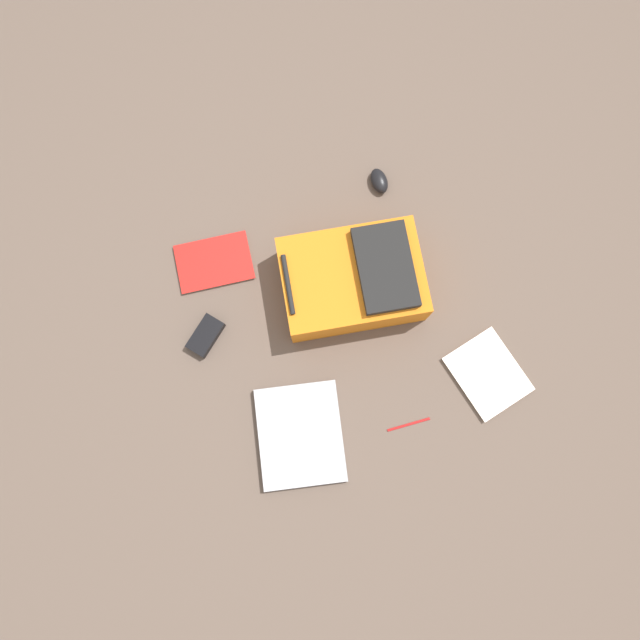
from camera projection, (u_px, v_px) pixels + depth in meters
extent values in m
plane|color=brown|center=(332.00, 328.00, 1.95)|extent=(3.33, 3.33, 0.00)
cube|color=orange|center=(352.00, 280.00, 1.90)|extent=(0.42, 0.52, 0.15)
cube|color=black|center=(385.00, 267.00, 1.82)|extent=(0.32, 0.23, 0.03)
cylinder|color=black|center=(288.00, 284.00, 1.81)|extent=(0.19, 0.06, 0.02)
cube|color=#929296|center=(300.00, 435.00, 1.87)|extent=(0.39, 0.35, 0.02)
cube|color=#B7B7BC|center=(300.00, 435.00, 1.86)|extent=(0.38, 0.35, 0.01)
cube|color=silver|center=(488.00, 374.00, 1.92)|extent=(0.27, 0.23, 0.01)
cube|color=silver|center=(488.00, 374.00, 1.91)|extent=(0.28, 0.24, 0.00)
cube|color=silver|center=(214.00, 263.00, 1.99)|extent=(0.21, 0.27, 0.01)
cube|color=red|center=(214.00, 262.00, 1.98)|extent=(0.22, 0.28, 0.00)
ellipsoid|color=black|center=(379.00, 181.00, 2.03)|extent=(0.10, 0.06, 0.04)
cube|color=black|center=(206.00, 336.00, 1.93)|extent=(0.14, 0.15, 0.04)
cylinder|color=red|center=(409.00, 424.00, 1.89)|extent=(0.03, 0.14, 0.01)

